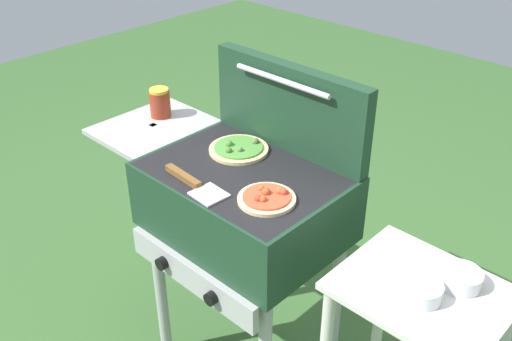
{
  "coord_description": "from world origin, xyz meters",
  "views": [
    {
      "loc": [
        1.13,
        -1.13,
        1.86
      ],
      "look_at": [
        0.05,
        0.0,
        0.92
      ],
      "focal_mm": 40.46,
      "sensor_mm": 36.0,
      "label": 1
    }
  ],
  "objects_px": {
    "sauce_jar": "(160,103)",
    "topping_bowl_far": "(421,291)",
    "pizza_pepperoni": "(267,198)",
    "grill": "(241,206)",
    "pizza_veggie": "(239,149)",
    "spatula": "(194,184)",
    "topping_bowl_near": "(461,279)"
  },
  "relations": [
    {
      "from": "sauce_jar",
      "to": "topping_bowl_far",
      "type": "xyz_separation_m",
      "value": [
        1.19,
        -0.11,
        -0.13
      ]
    },
    {
      "from": "pizza_pepperoni",
      "to": "topping_bowl_far",
      "type": "xyz_separation_m",
      "value": [
        0.5,
        0.04,
        -0.08
      ]
    },
    {
      "from": "grill",
      "to": "topping_bowl_far",
      "type": "height_order",
      "value": "grill"
    },
    {
      "from": "pizza_pepperoni",
      "to": "pizza_veggie",
      "type": "bearing_deg",
      "value": 150.38
    },
    {
      "from": "sauce_jar",
      "to": "spatula",
      "type": "xyz_separation_m",
      "value": [
        0.47,
        -0.25,
        -0.05
      ]
    },
    {
      "from": "spatula",
      "to": "topping_bowl_far",
      "type": "xyz_separation_m",
      "value": [
        0.72,
        0.14,
        -0.08
      ]
    },
    {
      "from": "topping_bowl_near",
      "to": "spatula",
      "type": "bearing_deg",
      "value": -161.88
    },
    {
      "from": "pizza_pepperoni",
      "to": "spatula",
      "type": "height_order",
      "value": "pizza_pepperoni"
    },
    {
      "from": "topping_bowl_near",
      "to": "topping_bowl_far",
      "type": "bearing_deg",
      "value": -113.96
    },
    {
      "from": "topping_bowl_near",
      "to": "topping_bowl_far",
      "type": "height_order",
      "value": "same"
    },
    {
      "from": "pizza_pepperoni",
      "to": "spatula",
      "type": "distance_m",
      "value": 0.24
    },
    {
      "from": "sauce_jar",
      "to": "spatula",
      "type": "bearing_deg",
      "value": -27.62
    },
    {
      "from": "topping_bowl_far",
      "to": "spatula",
      "type": "bearing_deg",
      "value": -169.18
    },
    {
      "from": "pizza_veggie",
      "to": "topping_bowl_far",
      "type": "height_order",
      "value": "pizza_veggie"
    },
    {
      "from": "grill",
      "to": "spatula",
      "type": "bearing_deg",
      "value": -102.12
    },
    {
      "from": "spatula",
      "to": "topping_bowl_far",
      "type": "distance_m",
      "value": 0.74
    },
    {
      "from": "grill",
      "to": "topping_bowl_far",
      "type": "bearing_deg",
      "value": -2.71
    },
    {
      "from": "spatula",
      "to": "pizza_pepperoni",
      "type": "bearing_deg",
      "value": 23.23
    },
    {
      "from": "grill",
      "to": "pizza_veggie",
      "type": "distance_m",
      "value": 0.2
    },
    {
      "from": "topping_bowl_far",
      "to": "topping_bowl_near",
      "type": "bearing_deg",
      "value": 66.04
    },
    {
      "from": "pizza_pepperoni",
      "to": "sauce_jar",
      "type": "distance_m",
      "value": 0.71
    },
    {
      "from": "topping_bowl_near",
      "to": "topping_bowl_far",
      "type": "relative_size",
      "value": 1.02
    },
    {
      "from": "grill",
      "to": "pizza_veggie",
      "type": "height_order",
      "value": "pizza_veggie"
    },
    {
      "from": "grill",
      "to": "topping_bowl_near",
      "type": "relative_size",
      "value": 8.71
    },
    {
      "from": "grill",
      "to": "spatula",
      "type": "relative_size",
      "value": 3.65
    },
    {
      "from": "pizza_pepperoni",
      "to": "topping_bowl_far",
      "type": "relative_size",
      "value": 1.61
    },
    {
      "from": "spatula",
      "to": "topping_bowl_far",
      "type": "height_order",
      "value": "spatula"
    },
    {
      "from": "grill",
      "to": "topping_bowl_near",
      "type": "distance_m",
      "value": 0.74
    },
    {
      "from": "pizza_pepperoni",
      "to": "pizza_veggie",
      "type": "height_order",
      "value": "same"
    },
    {
      "from": "sauce_jar",
      "to": "spatula",
      "type": "distance_m",
      "value": 0.53
    },
    {
      "from": "grill",
      "to": "topping_bowl_near",
      "type": "xyz_separation_m",
      "value": [
        0.74,
        0.08,
        0.07
      ]
    },
    {
      "from": "topping_bowl_near",
      "to": "topping_bowl_far",
      "type": "distance_m",
      "value": 0.13
    }
  ]
}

